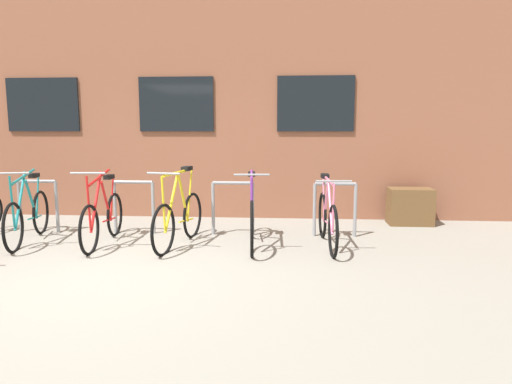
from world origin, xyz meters
name	(u,v)px	position (x,y,z in m)	size (l,w,h in m)	color
ground_plane	(109,273)	(0.00, 0.00, 0.00)	(42.00, 42.00, 0.00)	gray
storefront_building	(214,65)	(0.00, 7.19, 3.18)	(28.00, 8.02, 6.36)	brown
bike_rack	(134,201)	(-0.37, 1.90, 0.50)	(6.64, 0.05, 0.81)	gray
bicycle_purple	(252,216)	(1.46, 1.35, 0.39)	(0.44, 1.79, 1.04)	black
bicycle_pink	(327,219)	(2.48, 1.36, 0.37)	(0.44, 1.72, 0.97)	black
bicycle_yellow	(179,217)	(0.48, 1.26, 0.38)	(0.45, 1.64, 1.07)	black
bicycle_red	(103,217)	(-0.58, 1.26, 0.37)	(0.44, 1.67, 1.05)	black
bicycle_teal	(28,215)	(-1.68, 1.30, 0.37)	(0.52, 1.71, 1.04)	black
planter_box	(410,206)	(3.96, 2.85, 0.30)	(0.70, 0.44, 0.60)	brown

